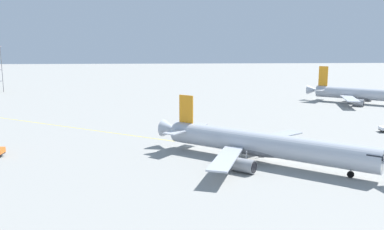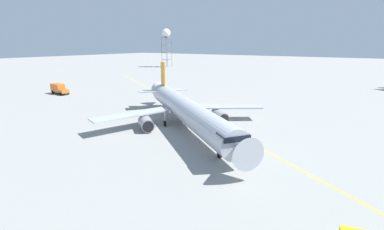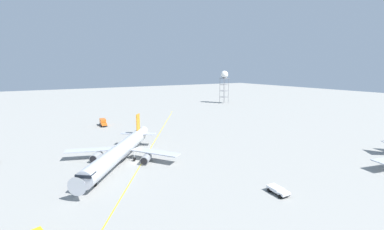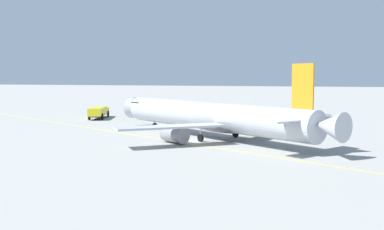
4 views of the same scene
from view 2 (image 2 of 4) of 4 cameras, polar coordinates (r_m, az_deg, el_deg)
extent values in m
plane|color=gray|center=(53.14, 2.45, -1.98)|extent=(600.00, 600.00, 0.00)
cylinder|color=#B2B7C1|center=(50.36, -1.35, 1.10)|extent=(33.86, 26.88, 4.19)
cone|color=#B2B7C1|center=(32.14, 10.34, -7.20)|extent=(4.79, 4.98, 3.98)
cone|color=#B2B7C1|center=(70.27, -6.73, 5.16)|extent=(5.34, 5.25, 3.56)
cube|color=black|center=(33.61, 8.57, -4.41)|extent=(4.06, 4.29, 0.70)
ellipsoid|color=slate|center=(52.45, -2.01, 0.35)|extent=(13.55, 11.48, 2.30)
cube|color=orange|center=(65.93, -6.09, 8.55)|extent=(2.70, 2.11, 5.53)
cube|color=#B2B7C1|center=(67.35, -3.15, 5.29)|extent=(5.19, 5.71, 0.20)
cube|color=#B2B7C1|center=(65.78, -8.91, 4.90)|extent=(5.19, 5.71, 0.20)
cube|color=#B2B7C1|center=(56.50, 6.98, 1.74)|extent=(14.04, 11.23, 0.28)
cube|color=#B2B7C1|center=(51.16, -12.47, 0.12)|extent=(7.94, 15.09, 0.28)
cylinder|color=gray|center=(54.21, 5.73, -0.32)|extent=(4.67, 4.32, 2.32)
cylinder|color=black|center=(52.38, 6.70, -0.88)|extent=(1.30, 1.67, 1.97)
cylinder|color=gray|center=(49.98, -9.58, -1.76)|extent=(4.67, 4.32, 2.32)
cylinder|color=black|center=(47.99, -9.13, -2.43)|extent=(1.30, 1.67, 1.97)
cylinder|color=#9EA0A5|center=(37.65, 5.77, -6.62)|extent=(0.20, 0.20, 2.12)
cylinder|color=black|center=(38.04, 5.73, -8.11)|extent=(1.06, 0.90, 1.10)
cylinder|color=#9EA0A5|center=(53.72, 1.55, 0.00)|extent=(0.20, 0.20, 2.12)
cylinder|color=black|center=(54.00, 1.54, -1.09)|extent=(1.06, 0.90, 1.10)
cylinder|color=#9EA0A5|center=(51.72, -5.70, -0.66)|extent=(0.20, 0.20, 2.12)
cylinder|color=black|center=(52.01, -5.67, -1.78)|extent=(1.06, 0.90, 1.10)
cube|color=#232326|center=(94.12, -25.80, 4.30)|extent=(7.27, 2.50, 0.20)
cube|color=orange|center=(91.81, -25.13, 4.53)|extent=(2.31, 2.49, 1.00)
cube|color=black|center=(90.93, -24.86, 4.57)|extent=(0.22, 1.97, 0.56)
cube|color=orange|center=(94.97, -26.21, 5.13)|extent=(4.96, 2.68, 2.40)
cylinder|color=black|center=(92.45, -24.44, 4.22)|extent=(1.02, 0.35, 1.00)
cylinder|color=black|center=(91.40, -25.73, 3.97)|extent=(1.02, 0.35, 1.00)
cylinder|color=black|center=(96.67, -25.80, 4.48)|extent=(1.02, 0.35, 1.00)
cylinder|color=black|center=(95.67, -27.04, 4.25)|extent=(1.02, 0.35, 1.00)
cylinder|color=slate|center=(185.34, -6.34, 12.81)|extent=(0.24, 0.24, 18.65)
cylinder|color=slate|center=(182.37, -5.18, 12.81)|extent=(0.24, 0.24, 18.65)
cylinder|color=slate|center=(186.05, -4.25, 12.87)|extent=(0.24, 0.24, 18.65)
cylinder|color=slate|center=(188.97, -5.40, 12.87)|extent=(0.24, 0.24, 18.65)
cube|color=slate|center=(185.88, -5.26, 11.41)|extent=(4.90, 4.90, 0.16)
cube|color=slate|center=(185.67, -5.29, 12.84)|extent=(4.90, 4.90, 0.16)
cube|color=slate|center=(185.58, -5.33, 14.28)|extent=(4.90, 4.90, 0.16)
cube|color=slate|center=(185.61, -5.37, 15.77)|extent=(5.50, 5.50, 0.30)
sphere|color=white|center=(185.68, -5.39, 16.66)|extent=(5.50, 5.50, 5.50)
cube|color=yellow|center=(54.69, 4.12, -1.51)|extent=(152.55, 95.38, 0.01)
camera|label=1|loc=(56.59, -94.45, 6.07)|focal=40.01mm
camera|label=3|loc=(49.05, 99.95, 10.84)|focal=24.54mm
camera|label=4|loc=(117.17, 12.42, 11.73)|focal=43.62mm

